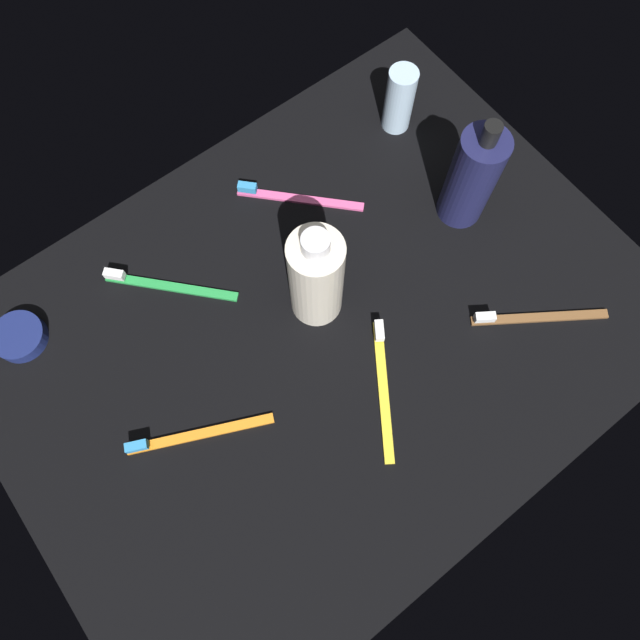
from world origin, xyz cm
name	(u,v)px	position (x,y,z in cm)	size (l,w,h in cm)	color
ground_plane	(320,329)	(0.00, 0.00, -0.60)	(84.00, 64.00, 1.20)	black
lotion_bottle	(472,178)	(26.23, 2.22, 7.75)	(6.24, 6.24, 17.89)	#1C1E48
bodywash_bottle	(316,278)	(1.78, 3.09, 8.08)	(6.65, 6.65, 17.80)	silver
deodorant_stick	(399,100)	(28.53, 18.85, 5.08)	(4.11, 4.11, 10.17)	silver
toothbrush_yellow	(383,381)	(1.84, -10.55, 0.61)	(11.20, 15.50, 2.10)	yellow
toothbrush_green	(163,284)	(-13.02, 17.37, 0.61)	(13.15, 13.99, 2.10)	green
toothbrush_orange	(191,435)	(-20.91, -1.66, 0.61)	(16.85, 8.63, 2.10)	orange
toothbrush_pink	(293,197)	(8.67, 17.71, 0.61)	(13.39, 13.76, 2.10)	#E55999
toothbrush_brown	(532,317)	(22.68, -15.73, 0.61)	(15.58, 11.08, 2.10)	brown
cream_tin_left	(20,337)	(-31.48, 22.17, 0.94)	(6.63, 6.63, 1.87)	navy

